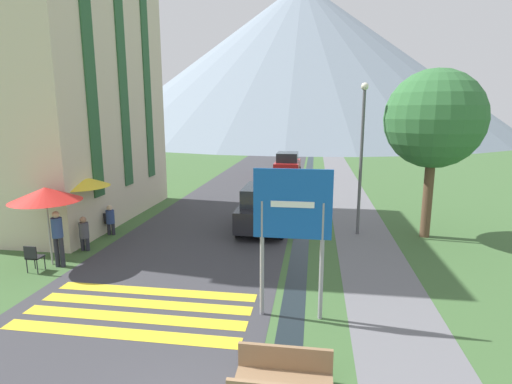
% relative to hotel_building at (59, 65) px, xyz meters
% --- Properties ---
extents(ground_plane, '(160.00, 160.00, 0.00)m').
position_rel_hotel_building_xyz_m(ground_plane, '(9.40, 8.00, -6.75)').
color(ground_plane, '#3D6033').
extents(road, '(6.40, 60.00, 0.01)m').
position_rel_hotel_building_xyz_m(road, '(6.90, 18.00, -6.75)').
color(road, '#38383D').
rests_on(road, ground_plane).
extents(footpath, '(2.20, 60.00, 0.01)m').
position_rel_hotel_building_xyz_m(footpath, '(13.00, 18.00, -6.75)').
color(footpath, slate).
rests_on(footpath, ground_plane).
extents(drainage_channel, '(0.60, 60.00, 0.00)m').
position_rel_hotel_building_xyz_m(drainage_channel, '(10.60, 18.00, -6.75)').
color(drainage_channel, black).
rests_on(drainage_channel, ground_plane).
extents(crosswalk_marking, '(5.44, 2.54, 0.01)m').
position_rel_hotel_building_xyz_m(crosswalk_marking, '(6.90, -8.02, -6.75)').
color(crosswalk_marking, yellow).
rests_on(crosswalk_marking, ground_plane).
extents(mountain_distant, '(80.07, 80.07, 29.43)m').
position_rel_hotel_building_xyz_m(mountain_distant, '(7.73, 66.87, 7.96)').
color(mountain_distant, gray).
rests_on(mountain_distant, ground_plane).
extents(hotel_building, '(6.21, 9.64, 12.62)m').
position_rel_hotel_building_xyz_m(hotel_building, '(0.00, 0.00, 0.00)').
color(hotel_building, beige).
rests_on(hotel_building, ground_plane).
extents(road_sign, '(1.77, 0.11, 3.53)m').
position_rel_hotel_building_xyz_m(road_sign, '(10.56, -7.77, -4.40)').
color(road_sign, gray).
rests_on(road_sign, ground_plane).
extents(parked_car_near, '(1.87, 4.22, 1.82)m').
position_rel_hotel_building_xyz_m(parked_car_near, '(9.00, -0.65, -5.84)').
color(parked_car_near, black).
rests_on(parked_car_near, ground_plane).
extents(parked_car_far, '(1.88, 3.91, 1.82)m').
position_rel_hotel_building_xyz_m(parked_car_far, '(9.01, 13.29, -5.85)').
color(parked_car_far, '#A31919').
rests_on(parked_car_far, ground_plane).
extents(cafe_chair_far_left, '(0.40, 0.40, 0.85)m').
position_rel_hotel_building_xyz_m(cafe_chair_far_left, '(2.89, -2.22, -6.24)').
color(cafe_chair_far_left, '#232328').
rests_on(cafe_chair_far_left, ground_plane).
extents(cafe_chair_far_right, '(0.40, 0.40, 0.85)m').
position_rel_hotel_building_xyz_m(cafe_chair_far_right, '(2.48, -1.86, -6.24)').
color(cafe_chair_far_right, '#232328').
rests_on(cafe_chair_far_right, ground_plane).
extents(cafe_chair_nearest, '(0.40, 0.40, 0.85)m').
position_rel_hotel_building_xyz_m(cafe_chair_nearest, '(2.74, -6.23, -6.24)').
color(cafe_chair_nearest, '#232328').
rests_on(cafe_chair_nearest, ground_plane).
extents(cafe_umbrella_front_red, '(2.13, 2.13, 2.49)m').
position_rel_hotel_building_xyz_m(cafe_umbrella_front_red, '(2.85, -5.55, -4.48)').
color(cafe_umbrella_front_red, '#B7B2A8').
rests_on(cafe_umbrella_front_red, ground_plane).
extents(cafe_umbrella_middle_yellow, '(2.20, 2.20, 2.51)m').
position_rel_hotel_building_xyz_m(cafe_umbrella_middle_yellow, '(2.53, -3.27, -4.46)').
color(cafe_umbrella_middle_yellow, '#B7B2A8').
rests_on(cafe_umbrella_middle_yellow, ground_plane).
extents(person_standing_terrace, '(0.32, 0.32, 1.79)m').
position_rel_hotel_building_xyz_m(person_standing_terrace, '(3.24, -5.70, -5.71)').
color(person_standing_terrace, '#282833').
rests_on(person_standing_terrace, ground_plane).
extents(person_seated_near, '(0.32, 0.32, 1.22)m').
position_rel_hotel_building_xyz_m(person_seated_near, '(3.17, -4.20, -6.08)').
color(person_seated_near, '#282833').
rests_on(person_seated_near, ground_plane).
extents(person_seated_far, '(0.32, 0.32, 1.20)m').
position_rel_hotel_building_xyz_m(person_seated_far, '(3.15, -2.34, -6.09)').
color(person_seated_far, '#282833').
rests_on(person_seated_far, ground_plane).
extents(streetlamp, '(0.28, 0.28, 5.83)m').
position_rel_hotel_building_xyz_m(streetlamp, '(12.78, -0.82, -3.35)').
color(streetlamp, '#515156').
rests_on(streetlamp, ground_plane).
extents(tree_by_path, '(3.63, 3.63, 6.33)m').
position_rel_hotel_building_xyz_m(tree_by_path, '(15.33, -0.78, -2.27)').
color(tree_by_path, brown).
rests_on(tree_by_path, ground_plane).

